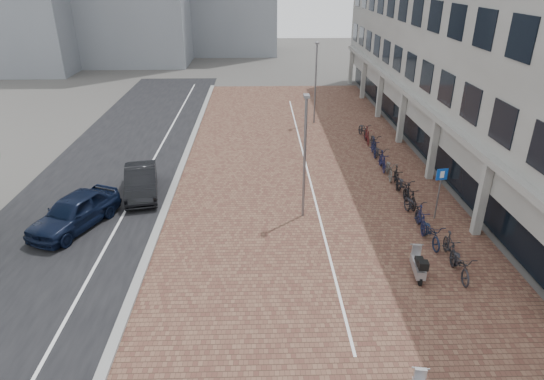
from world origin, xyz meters
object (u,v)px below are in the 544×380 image
at_px(car_navy, 74,212).
at_px(car_dark, 141,182).
at_px(scooter_front, 418,264).
at_px(parking_sign, 440,186).

distance_m(car_navy, car_dark, 3.98).
xyz_separation_m(scooter_front, parking_sign, (2.21, 4.38, 1.17)).
bearing_deg(scooter_front, car_dark, 154.61).
xyz_separation_m(car_dark, parking_sign, (14.08, -3.08, 0.99)).
bearing_deg(parking_sign, scooter_front, -126.06).
height_order(car_dark, scooter_front, car_dark).
xyz_separation_m(car_navy, car_dark, (2.18, 3.33, -0.06)).
xyz_separation_m(car_dark, scooter_front, (11.87, -7.45, -0.18)).
height_order(car_dark, parking_sign, parking_sign).
relative_size(car_navy, car_dark, 1.05).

